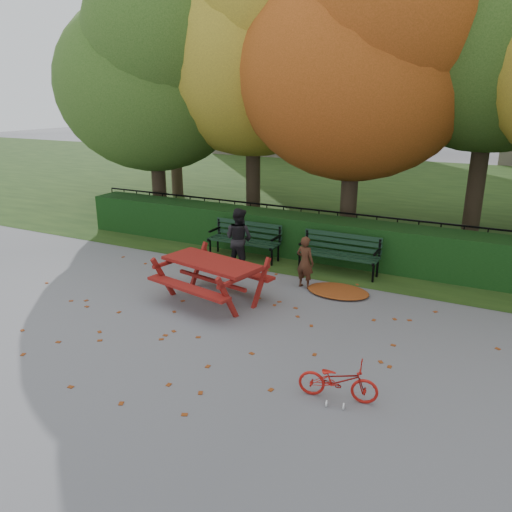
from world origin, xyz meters
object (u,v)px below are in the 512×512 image
at_px(tree_a, 156,70).
at_px(bench_right, 340,250).
at_px(adult, 239,239).
at_px(child, 305,262).
at_px(bench_left, 245,237).
at_px(tree_b, 260,35).
at_px(tree_f, 174,40).
at_px(picnic_table, 211,270).
at_px(tree_c, 368,51).
at_px(bicycle, 338,380).

bearing_deg(tree_a, bench_right, -16.61).
xyz_separation_m(bench_right, adult, (-2.14, -0.80, 0.20)).
bearing_deg(child, bench_left, -19.21).
bearing_deg(bench_left, tree_b, 110.58).
xyz_separation_m(tree_b, tree_f, (-4.69, 2.49, 0.29)).
height_order(picnic_table, adult, adult).
bearing_deg(tree_c, bench_right, -83.30).
relative_size(tree_c, picnic_table, 3.64).
relative_size(tree_f, bicycle, 8.75).
bearing_deg(bench_left, adult, -71.99).
height_order(bench_right, picnic_table, picnic_table).
distance_m(child, bicycle, 4.03).
bearing_deg(bicycle, adult, 32.18).
bearing_deg(adult, bicycle, 140.62).
distance_m(tree_a, tree_b, 3.11).
relative_size(tree_f, bench_right, 5.10).
height_order(bench_left, picnic_table, picnic_table).
bearing_deg(tree_c, tree_f, 157.65).
distance_m(tree_a, picnic_table, 7.57).
bearing_deg(bicycle, bench_right, 7.20).
bearing_deg(bench_left, bench_right, 0.00).
xyz_separation_m(bench_left, picnic_table, (0.72, -2.71, 0.12)).
xyz_separation_m(tree_f, bench_right, (8.23, -5.54, -5.17)).
bearing_deg(picnic_table, bench_left, 116.21).
relative_size(picnic_table, adult, 1.54).
bearing_deg(adult, tree_b, -62.25).
bearing_deg(child, tree_f, -29.19).
distance_m(tree_f, adult, 10.10).
height_order(tree_b, adult, tree_b).
relative_size(child, bicycle, 1.05).
xyz_separation_m(child, adult, (-1.79, 0.41, 0.16)).
distance_m(tree_b, child, 7.20).
relative_size(bench_right, bicycle, 1.71).
bearing_deg(child, bench_right, -94.76).
distance_m(picnic_table, child, 2.01).
height_order(bench_right, child, child).
xyz_separation_m(bench_right, bicycle, (1.54, -4.76, -0.24)).
relative_size(tree_f, adult, 6.42).
xyz_separation_m(bench_left, bench_right, (2.40, 0.00, 0.00)).
xyz_separation_m(bench_left, bicycle, (3.94, -4.76, -0.24)).
bearing_deg(tree_a, bench_left, -25.76).
bearing_deg(picnic_table, tree_b, 119.33).
relative_size(tree_b, adult, 6.14).
distance_m(bench_left, bench_right, 2.40).
bearing_deg(adult, bench_right, -151.78).
bearing_deg(tree_f, child, -40.57).
xyz_separation_m(tree_a, bench_right, (6.29, -1.88, -4.00)).
distance_m(tree_a, bench_left, 5.89).
xyz_separation_m(bench_left, child, (2.05, -1.21, 0.03)).
bearing_deg(tree_f, bicycle, -46.49).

